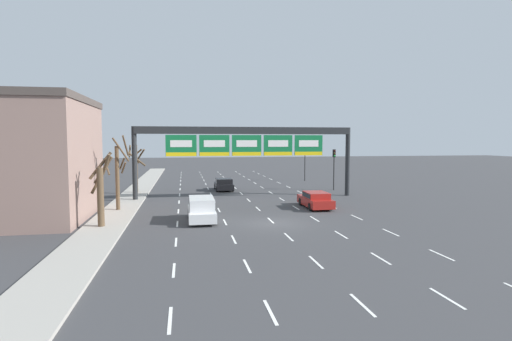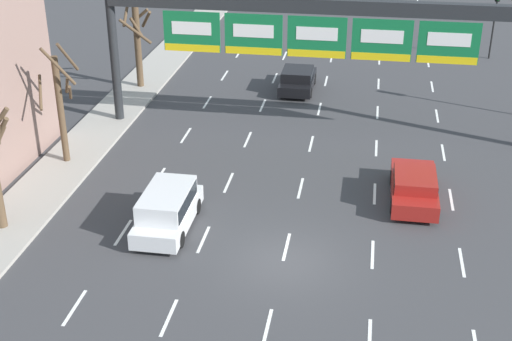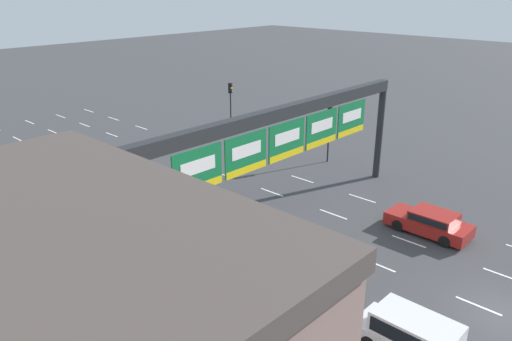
{
  "view_description": "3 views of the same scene",
  "coord_description": "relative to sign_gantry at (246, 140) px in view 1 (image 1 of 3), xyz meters",
  "views": [
    {
      "loc": [
        -6.09,
        -26.71,
        5.76
      ],
      "look_at": [
        0.9,
        11.9,
        2.79
      ],
      "focal_mm": 28.0,
      "sensor_mm": 36.0,
      "label": 1
    },
    {
      "loc": [
        2.68,
        -22.34,
        14.75
      ],
      "look_at": [
        -1.58,
        3.32,
        2.05
      ],
      "focal_mm": 50.0,
      "sensor_mm": 36.0,
      "label": 2
    },
    {
      "loc": [
        -20.06,
        -4.45,
        13.28
      ],
      "look_at": [
        0.64,
        14.99,
        2.57
      ],
      "focal_mm": 35.0,
      "sensor_mm": 36.0,
      "label": 3
    }
  ],
  "objects": [
    {
      "name": "building_near",
      "position": [
        -17.35,
        -7.67,
        -1.31
      ],
      "size": [
        8.67,
        10.89,
        8.94
      ],
      "color": "gray",
      "rests_on": "ground_plane"
    },
    {
      "name": "tree_bare_third",
      "position": [
        -11.34,
        -5.61,
        -2.62
      ],
      "size": [
        2.14,
        1.87,
        6.03
      ],
      "color": "brown",
      "rests_on": "sidewalk_left"
    },
    {
      "name": "tree_bare_closest",
      "position": [
        -11.47,
        -11.76,
        -3.2
      ],
      "size": [
        1.62,
        1.08,
        4.87
      ],
      "color": "brown",
      "rests_on": "sidewalk_left"
    },
    {
      "name": "sidewalk_left",
      "position": [
        -11.3,
        -12.37,
        -5.71
      ],
      "size": [
        2.8,
        110.0,
        0.15
      ],
      "color": "#A8A399",
      "rests_on": "ground_plane"
    },
    {
      "name": "traffic_light_mid_block",
      "position": [
        10.83,
        15.33,
        -2.33
      ],
      "size": [
        0.3,
        0.35,
        4.86
      ],
      "color": "black",
      "rests_on": "ground_plane"
    },
    {
      "name": "sign_gantry",
      "position": [
        0.0,
        0.0,
        0.0
      ],
      "size": [
        21.87,
        0.7,
        7.09
      ],
      "color": "#232628",
      "rests_on": "ground_plane"
    },
    {
      "name": "car_black",
      "position": [
        -1.61,
        6.57,
        -5.04
      ],
      "size": [
        1.97,
        4.27,
        1.39
      ],
      "color": "black",
      "rests_on": "ground_plane"
    },
    {
      "name": "suv_white",
      "position": [
        -4.9,
        -10.71,
        -4.84
      ],
      "size": [
        1.91,
        4.47,
        1.7
      ],
      "color": "silver",
      "rests_on": "ground_plane"
    },
    {
      "name": "car_red",
      "position": [
        4.93,
        -6.75,
        -5.05
      ],
      "size": [
        1.95,
        4.6,
        1.38
      ],
      "color": "maroon",
      "rests_on": "ground_plane"
    },
    {
      "name": "lane_dashes",
      "position": [
        0.0,
        1.13,
        -5.78
      ],
      "size": [
        13.32,
        67.0,
        0.01
      ],
      "color": "white",
      "rests_on": "ground_plane"
    },
    {
      "name": "ground_plane",
      "position": [
        -0.0,
        -12.37,
        -5.79
      ],
      "size": [
        220.0,
        220.0,
        0.0
      ],
      "primitive_type": "plane",
      "color": "#3D3D3F"
    },
    {
      "name": "traffic_light_near_gantry",
      "position": [
        10.97,
        4.54,
        -2.42
      ],
      "size": [
        0.3,
        0.35,
        4.73
      ],
      "color": "black",
      "rests_on": "ground_plane"
    },
    {
      "name": "tree_bare_second",
      "position": [
        -11.2,
        5.4,
        -2.72
      ],
      "size": [
        1.85,
        2.18,
        5.13
      ],
      "color": "brown",
      "rests_on": "sidewalk_left"
    }
  ]
}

